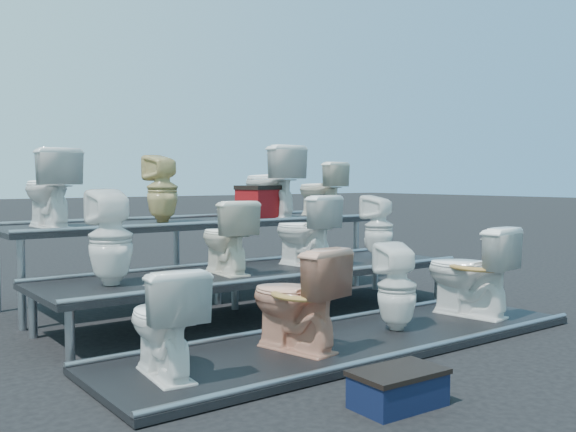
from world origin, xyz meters
TOP-DOWN VIEW (x-y plane):
  - ground at (0.00, 0.00)m, footprint 80.00×80.00m
  - tier_front at (0.00, -1.30)m, footprint 4.20×1.20m
  - tier_mid at (0.00, 0.00)m, footprint 4.20×1.20m
  - tier_back at (0.00, 1.30)m, footprint 4.20×1.20m
  - toilet_0 at (-1.64, -1.30)m, footprint 0.47×0.73m
  - toilet_1 at (-0.58, -1.30)m, footprint 0.58×0.83m
  - toilet_2 at (0.49, -1.30)m, footprint 0.43×0.43m
  - toilet_3 at (1.45, -1.30)m, footprint 0.59×0.88m
  - toilet_4 at (-1.48, 0.00)m, footprint 0.38×0.39m
  - toilet_5 at (-0.39, 0.00)m, footprint 0.43×0.69m
  - toilet_6 at (0.52, 0.00)m, footprint 0.50×0.75m
  - toilet_7 at (1.56, 0.00)m, footprint 0.37×0.38m
  - toilet_8 at (-1.59, 1.30)m, footprint 0.46×0.76m
  - toilet_9 at (-0.40, 1.30)m, footprint 0.37×0.38m
  - toilet_10 at (1.02, 1.30)m, footprint 0.50×0.85m
  - toilet_11 at (1.80, 1.30)m, footprint 0.47×0.71m
  - red_crate at (0.81, 1.21)m, footprint 0.54×0.47m
  - step_stool at (-0.72, -2.47)m, footprint 0.54×0.34m

SIDE VIEW (x-z plane):
  - ground at x=0.00m, z-range 0.00..0.00m
  - tier_front at x=0.00m, z-range 0.00..0.06m
  - step_stool at x=-0.72m, z-range 0.00..0.19m
  - tier_mid at x=0.00m, z-range 0.00..0.46m
  - toilet_0 at x=-1.64m, z-range 0.06..0.77m
  - toilet_2 at x=0.49m, z-range 0.06..0.79m
  - tier_back at x=0.00m, z-range 0.00..0.86m
  - toilet_1 at x=-0.58m, z-range 0.06..0.83m
  - toilet_3 at x=1.45m, z-range 0.06..0.90m
  - toilet_5 at x=-0.39m, z-range 0.46..1.14m
  - toilet_7 at x=1.56m, z-range 0.46..1.15m
  - toilet_6 at x=0.52m, z-range 0.46..1.17m
  - toilet_4 at x=-1.48m, z-range 0.46..1.25m
  - red_crate at x=0.81m, z-range 0.86..1.20m
  - toilet_11 at x=1.80m, z-range 0.86..1.54m
  - toilet_9 at x=-0.40m, z-range 0.86..1.59m
  - toilet_8 at x=-1.59m, z-range 0.86..1.62m
  - toilet_10 at x=1.02m, z-range 0.86..1.72m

